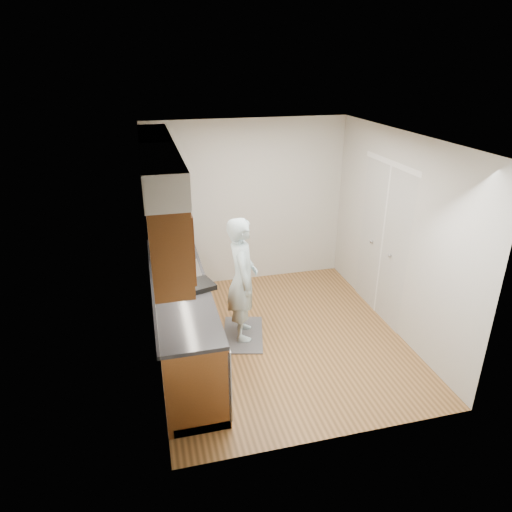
% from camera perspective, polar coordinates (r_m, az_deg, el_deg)
% --- Properties ---
extents(floor, '(3.50, 3.50, 0.00)m').
position_cam_1_polar(floor, '(5.93, 2.95, -10.01)').
color(floor, olive).
rests_on(floor, ground).
extents(ceiling, '(3.50, 3.50, 0.00)m').
position_cam_1_polar(ceiling, '(5.00, 3.56, 14.61)').
color(ceiling, white).
rests_on(ceiling, wall_left).
extents(wall_left, '(0.02, 3.50, 2.50)m').
position_cam_1_polar(wall_left, '(5.13, -13.02, -0.34)').
color(wall_left, '#B8B7AC').
rests_on(wall_left, floor).
extents(wall_right, '(0.02, 3.50, 2.50)m').
position_cam_1_polar(wall_right, '(5.94, 17.21, 2.53)').
color(wall_right, '#B8B7AC').
rests_on(wall_right, floor).
extents(wall_back, '(3.00, 0.02, 2.50)m').
position_cam_1_polar(wall_back, '(6.93, -1.06, 6.58)').
color(wall_back, '#B8B7AC').
rests_on(wall_back, floor).
extents(counter, '(0.64, 2.80, 1.30)m').
position_cam_1_polar(counter, '(5.48, -9.14, -7.33)').
color(counter, brown).
rests_on(counter, floor).
extents(upper_cabinets, '(0.47, 2.80, 1.21)m').
position_cam_1_polar(upper_cabinets, '(4.94, -11.81, 7.50)').
color(upper_cabinets, brown).
rests_on(upper_cabinets, wall_left).
extents(closet_door, '(0.02, 1.22, 2.05)m').
position_cam_1_polar(closet_door, '(6.25, 15.51, 1.57)').
color(closet_door, silver).
rests_on(closet_door, wall_right).
extents(floor_mat, '(0.68, 0.94, 0.02)m').
position_cam_1_polar(floor_mat, '(5.95, -1.63, -9.77)').
color(floor_mat, slate).
rests_on(floor_mat, floor).
extents(person, '(0.51, 0.68, 1.78)m').
position_cam_1_polar(person, '(5.50, -1.74, -1.93)').
color(person, '#AAC7CF').
rests_on(person, floor_mat).
extents(soap_bottle_a, '(0.14, 0.14, 0.26)m').
position_cam_1_polar(soap_bottle_a, '(5.91, -10.16, 1.30)').
color(soap_bottle_a, silver).
rests_on(soap_bottle_a, counter).
extents(soap_bottle_b, '(0.12, 0.12, 0.19)m').
position_cam_1_polar(soap_bottle_b, '(5.96, -8.47, 1.24)').
color(soap_bottle_b, silver).
rests_on(soap_bottle_b, counter).
extents(soap_bottle_c, '(0.19, 0.19, 0.18)m').
position_cam_1_polar(soap_bottle_c, '(6.13, -9.84, 1.70)').
color(soap_bottle_c, silver).
rests_on(soap_bottle_c, counter).
extents(steel_can, '(0.06, 0.06, 0.11)m').
position_cam_1_polar(steel_can, '(5.97, -8.19, 0.88)').
color(steel_can, '#A5A5AA').
rests_on(steel_can, counter).
extents(dish_rack, '(0.44, 0.40, 0.06)m').
position_cam_1_polar(dish_rack, '(5.07, -7.46, -3.71)').
color(dish_rack, black).
rests_on(dish_rack, counter).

